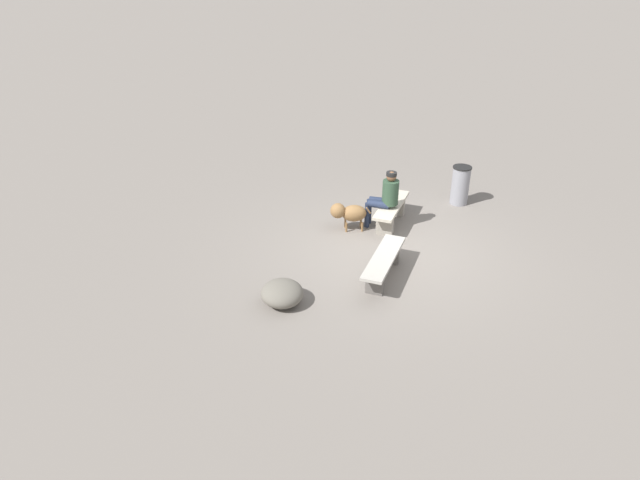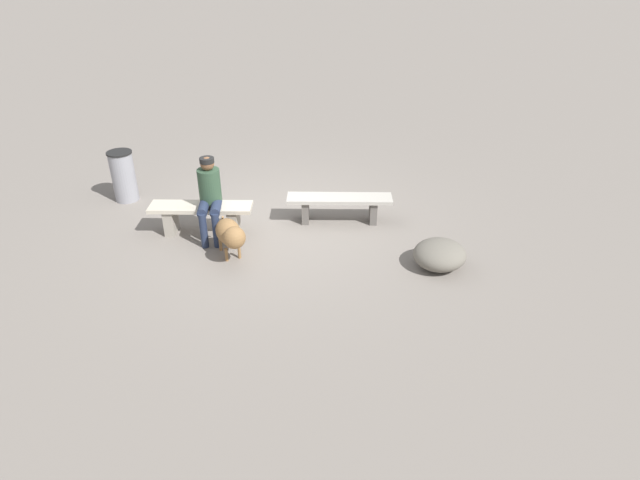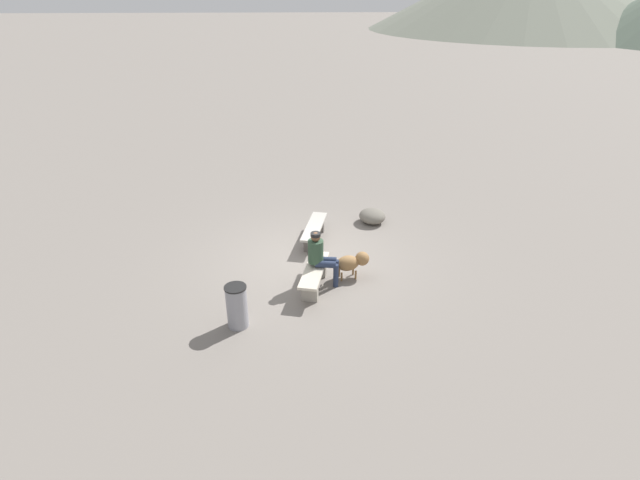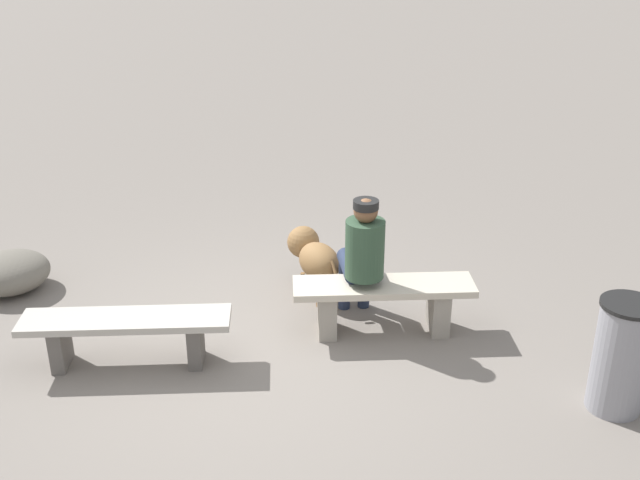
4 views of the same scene
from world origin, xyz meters
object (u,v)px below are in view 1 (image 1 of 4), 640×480
(trash_bin, at_px, (460,185))
(bench_left, at_px, (384,262))
(boulder, at_px, (282,293))
(bench_right, at_px, (391,210))
(dog, at_px, (349,213))
(seated_person, at_px, (385,195))

(trash_bin, bearing_deg, bench_left, 155.11)
(bench_left, distance_m, boulder, 1.95)
(trash_bin, relative_size, boulder, 1.18)
(bench_right, height_order, dog, dog)
(boulder, bearing_deg, trash_bin, -35.83)
(bench_right, bearing_deg, boulder, 164.95)
(bench_left, height_order, dog, dog)
(bench_left, xyz_separation_m, bench_right, (2.18, -0.08, -0.00))
(bench_left, bearing_deg, seated_person, 14.72)
(dog, bearing_deg, trash_bin, -156.88)
(seated_person, relative_size, dog, 1.49)
(dog, bearing_deg, boulder, 61.41)
(bench_left, height_order, boulder, bench_left)
(trash_bin, height_order, boulder, trash_bin)
(boulder, bearing_deg, seated_person, -27.39)
(dog, height_order, trash_bin, trash_bin)
(seated_person, xyz_separation_m, trash_bin, (1.44, -1.66, -0.28))
(bench_left, height_order, seated_person, seated_person)
(boulder, bearing_deg, bench_right, -28.20)
(bench_right, bearing_deg, seated_person, 151.31)
(trash_bin, xyz_separation_m, boulder, (-4.50, 3.25, -0.25))
(bench_left, xyz_separation_m, seated_person, (2.03, 0.06, 0.41))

